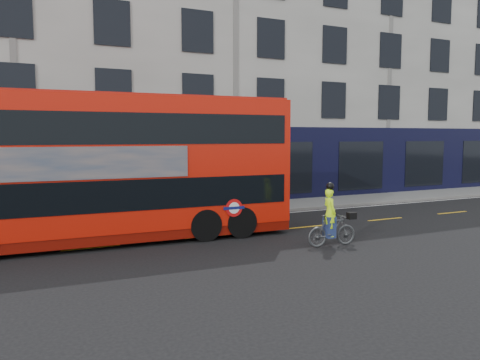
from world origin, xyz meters
TOP-DOWN VIEW (x-y plane):
  - ground at (0.00, 0.00)m, footprint 120.00×120.00m
  - pavement at (0.00, 6.50)m, footprint 60.00×3.00m
  - kerb at (0.00, 5.00)m, footprint 60.00×0.12m
  - building_terrace at (0.00, 12.94)m, footprint 50.00×10.07m
  - road_edge_line at (0.00, 4.70)m, footprint 58.00×0.10m
  - lane_dashes at (0.00, 1.50)m, footprint 58.00×0.12m
  - bus at (-7.12, 2.20)m, footprint 12.10×3.10m
  - cyclist at (-1.00, -1.53)m, footprint 1.74×0.62m

SIDE VIEW (x-z plane):
  - ground at x=0.00m, z-range 0.00..0.00m
  - road_edge_line at x=0.00m, z-range 0.00..0.01m
  - lane_dashes at x=0.00m, z-range 0.00..0.01m
  - pavement at x=0.00m, z-range 0.00..0.12m
  - kerb at x=0.00m, z-range 0.00..0.13m
  - cyclist at x=-1.00m, z-range -0.35..1.71m
  - bus at x=-7.12m, z-range 0.06..4.91m
  - building_terrace at x=0.00m, z-range -0.01..14.99m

